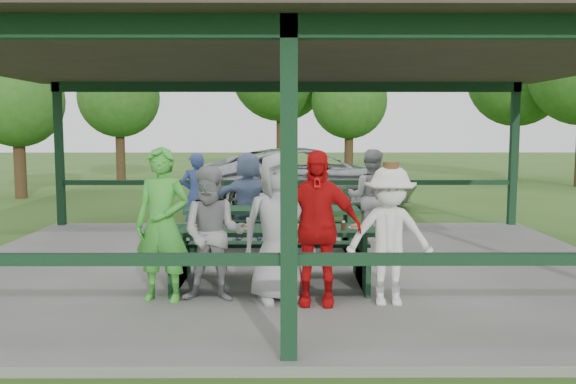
{
  "coord_description": "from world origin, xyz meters",
  "views": [
    {
      "loc": [
        -0.03,
        -9.06,
        2.15
      ],
      "look_at": [
        0.01,
        -0.3,
        1.23
      ],
      "focal_mm": 38.0,
      "sensor_mm": 36.0,
      "label": 1
    }
  ],
  "objects_px": {
    "spectator_grey": "(370,197)",
    "farm_trailer": "(260,184)",
    "picnic_table_near": "(271,248)",
    "picnic_table_far": "(272,224)",
    "pickup_truck": "(308,178)",
    "contestant_white_fedora": "(390,236)",
    "contestant_red": "(316,228)",
    "contestant_grey_mid": "(278,228)",
    "contestant_grey_left": "(214,234)",
    "contestant_green": "(162,225)",
    "spectator_lblue": "(248,198)",
    "spectator_blue": "(197,195)"
  },
  "relations": [
    {
      "from": "contestant_grey_left",
      "to": "contestant_red",
      "type": "bearing_deg",
      "value": -3.53
    },
    {
      "from": "picnic_table_near",
      "to": "contestant_red",
      "type": "xyz_separation_m",
      "value": [
        0.54,
        -0.9,
        0.42
      ]
    },
    {
      "from": "picnic_table_near",
      "to": "contestant_grey_mid",
      "type": "height_order",
      "value": "contestant_grey_mid"
    },
    {
      "from": "contestant_grey_left",
      "to": "pickup_truck",
      "type": "bearing_deg",
      "value": 83.79
    },
    {
      "from": "farm_trailer",
      "to": "contestant_green",
      "type": "bearing_deg",
      "value": -71.4
    },
    {
      "from": "spectator_grey",
      "to": "contestant_white_fedora",
      "type": "bearing_deg",
      "value": 99.37
    },
    {
      "from": "contestant_red",
      "to": "contestant_white_fedora",
      "type": "distance_m",
      "value": 0.86
    },
    {
      "from": "contestant_green",
      "to": "spectator_blue",
      "type": "bearing_deg",
      "value": 105.21
    },
    {
      "from": "contestant_grey_mid",
      "to": "contestant_white_fedora",
      "type": "relative_size",
      "value": 1.06
    },
    {
      "from": "contestant_green",
      "to": "spectator_grey",
      "type": "height_order",
      "value": "contestant_green"
    },
    {
      "from": "contestant_white_fedora",
      "to": "pickup_truck",
      "type": "distance_m",
      "value": 9.22
    },
    {
      "from": "contestant_grey_left",
      "to": "picnic_table_far",
      "type": "bearing_deg",
      "value": 79.87
    },
    {
      "from": "farm_trailer",
      "to": "contestant_red",
      "type": "bearing_deg",
      "value": -60.9
    },
    {
      "from": "contestant_green",
      "to": "spectator_blue",
      "type": "distance_m",
      "value": 4.27
    },
    {
      "from": "spectator_grey",
      "to": "farm_trailer",
      "type": "xyz_separation_m",
      "value": [
        -2.21,
        6.26,
        -0.35
      ]
    },
    {
      "from": "contestant_white_fedora",
      "to": "spectator_grey",
      "type": "xyz_separation_m",
      "value": [
        0.28,
        3.64,
        0.03
      ]
    },
    {
      "from": "contestant_white_fedora",
      "to": "spectator_grey",
      "type": "distance_m",
      "value": 3.65
    },
    {
      "from": "picnic_table_far",
      "to": "contestant_grey_left",
      "type": "bearing_deg",
      "value": -103.01
    },
    {
      "from": "spectator_blue",
      "to": "farm_trailer",
      "type": "relative_size",
      "value": 0.47
    },
    {
      "from": "spectator_lblue",
      "to": "pickup_truck",
      "type": "distance_m",
      "value": 5.5
    },
    {
      "from": "picnic_table_far",
      "to": "pickup_truck",
      "type": "relative_size",
      "value": 0.48
    },
    {
      "from": "pickup_truck",
      "to": "contestant_grey_left",
      "type": "bearing_deg",
      "value": 153.59
    },
    {
      "from": "spectator_lblue",
      "to": "pickup_truck",
      "type": "bearing_deg",
      "value": -110.01
    },
    {
      "from": "contestant_red",
      "to": "farm_trailer",
      "type": "relative_size",
      "value": 0.53
    },
    {
      "from": "picnic_table_near",
      "to": "contestant_white_fedora",
      "type": "distance_m",
      "value": 1.7
    },
    {
      "from": "contestant_grey_mid",
      "to": "contestant_red",
      "type": "relative_size",
      "value": 0.98
    },
    {
      "from": "contestant_green",
      "to": "picnic_table_far",
      "type": "bearing_deg",
      "value": 78.04
    },
    {
      "from": "spectator_lblue",
      "to": "spectator_grey",
      "type": "bearing_deg",
      "value": 168.04
    },
    {
      "from": "picnic_table_far",
      "to": "contestant_grey_mid",
      "type": "xyz_separation_m",
      "value": [
        0.13,
        -2.79,
        0.4
      ]
    },
    {
      "from": "picnic_table_far",
      "to": "contestant_red",
      "type": "distance_m",
      "value": 2.98
    },
    {
      "from": "contestant_grey_left",
      "to": "farm_trailer",
      "type": "relative_size",
      "value": 0.48
    },
    {
      "from": "contestant_green",
      "to": "contestant_grey_left",
      "type": "distance_m",
      "value": 0.62
    },
    {
      "from": "picnic_table_near",
      "to": "contestant_red",
      "type": "bearing_deg",
      "value": -58.78
    },
    {
      "from": "picnic_table_far",
      "to": "spectator_lblue",
      "type": "bearing_deg",
      "value": 115.93
    },
    {
      "from": "picnic_table_far",
      "to": "contestant_grey_mid",
      "type": "height_order",
      "value": "contestant_grey_mid"
    },
    {
      "from": "contestant_green",
      "to": "spectator_grey",
      "type": "distance_m",
      "value": 4.56
    },
    {
      "from": "spectator_blue",
      "to": "pickup_truck",
      "type": "relative_size",
      "value": 0.27
    },
    {
      "from": "contestant_white_fedora",
      "to": "pickup_truck",
      "type": "bearing_deg",
      "value": 95.28
    },
    {
      "from": "picnic_table_near",
      "to": "farm_trailer",
      "type": "height_order",
      "value": "farm_trailer"
    },
    {
      "from": "contestant_red",
      "to": "contestant_green",
      "type": "bearing_deg",
      "value": -179.79
    },
    {
      "from": "contestant_white_fedora",
      "to": "contestant_grey_mid",
      "type": "bearing_deg",
      "value": 175.83
    },
    {
      "from": "picnic_table_far",
      "to": "contestant_grey_mid",
      "type": "distance_m",
      "value": 2.82
    },
    {
      "from": "contestant_red",
      "to": "contestant_white_fedora",
      "type": "height_order",
      "value": "contestant_red"
    },
    {
      "from": "picnic_table_far",
      "to": "pickup_truck",
      "type": "height_order",
      "value": "pickup_truck"
    },
    {
      "from": "contestant_green",
      "to": "farm_trailer",
      "type": "xyz_separation_m",
      "value": [
        0.74,
        9.74,
        -0.42
      ]
    },
    {
      "from": "picnic_table_far",
      "to": "contestant_grey_mid",
      "type": "bearing_deg",
      "value": -87.33
    },
    {
      "from": "contestant_white_fedora",
      "to": "spectator_blue",
      "type": "relative_size",
      "value": 1.04
    },
    {
      "from": "contestant_red",
      "to": "contestant_grey_mid",
      "type": "bearing_deg",
      "value": 170.42
    },
    {
      "from": "picnic_table_near",
      "to": "contestant_white_fedora",
      "type": "bearing_deg",
      "value": -33.12
    },
    {
      "from": "spectator_lblue",
      "to": "spectator_grey",
      "type": "xyz_separation_m",
      "value": [
        2.15,
        -0.19,
        0.03
      ]
    }
  ]
}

